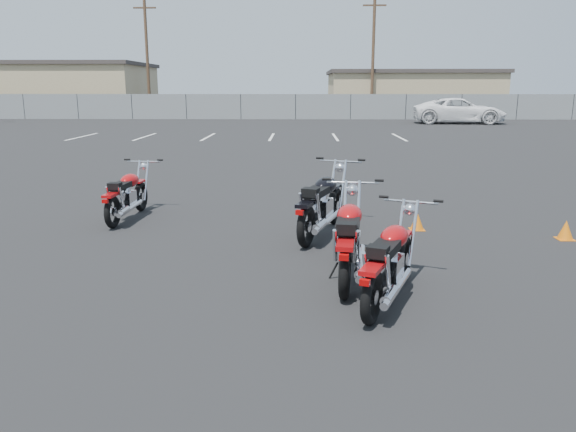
{
  "coord_description": "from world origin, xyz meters",
  "views": [
    {
      "loc": [
        0.36,
        -6.56,
        2.3
      ],
      "look_at": [
        0.2,
        0.6,
        0.65
      ],
      "focal_mm": 35.0,
      "sensor_mm": 36.0,
      "label": 1
    }
  ],
  "objects_px": {
    "motorcycle_second_black": "(322,204)",
    "white_van": "(460,103)",
    "motorcycle_rear_red": "(390,262)",
    "motorcycle_third_red": "(349,239)",
    "motorcycle_front_red": "(127,195)"
  },
  "relations": [
    {
      "from": "motorcycle_front_red",
      "to": "motorcycle_third_red",
      "type": "distance_m",
      "value": 4.76
    },
    {
      "from": "white_van",
      "to": "motorcycle_front_red",
      "type": "bearing_deg",
      "value": 159.55
    },
    {
      "from": "motorcycle_rear_red",
      "to": "white_van",
      "type": "relative_size",
      "value": 0.29
    },
    {
      "from": "motorcycle_rear_red",
      "to": "white_van",
      "type": "height_order",
      "value": "white_van"
    },
    {
      "from": "motorcycle_second_black",
      "to": "white_van",
      "type": "bearing_deg",
      "value": 70.72
    },
    {
      "from": "motorcycle_second_black",
      "to": "white_van",
      "type": "xyz_separation_m",
      "value": [
        9.88,
        28.25,
        0.77
      ]
    },
    {
      "from": "motorcycle_second_black",
      "to": "white_van",
      "type": "distance_m",
      "value": 29.93
    },
    {
      "from": "white_van",
      "to": "motorcycle_third_red",
      "type": "bearing_deg",
      "value": 167.92
    },
    {
      "from": "motorcycle_second_black",
      "to": "motorcycle_rear_red",
      "type": "xyz_separation_m",
      "value": [
        0.63,
        -2.82,
        -0.05
      ]
    },
    {
      "from": "motorcycle_front_red",
      "to": "motorcycle_second_black",
      "type": "xyz_separation_m",
      "value": [
        3.41,
        -1.02,
        0.07
      ]
    },
    {
      "from": "motorcycle_rear_red",
      "to": "white_van",
      "type": "distance_m",
      "value": 32.42
    },
    {
      "from": "motorcycle_second_black",
      "to": "motorcycle_rear_red",
      "type": "height_order",
      "value": "motorcycle_second_black"
    },
    {
      "from": "motorcycle_second_black",
      "to": "motorcycle_third_red",
      "type": "relative_size",
      "value": 1.02
    },
    {
      "from": "motorcycle_second_black",
      "to": "motorcycle_rear_red",
      "type": "bearing_deg",
      "value": -77.39
    },
    {
      "from": "motorcycle_second_black",
      "to": "white_van",
      "type": "relative_size",
      "value": 0.33
    }
  ]
}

